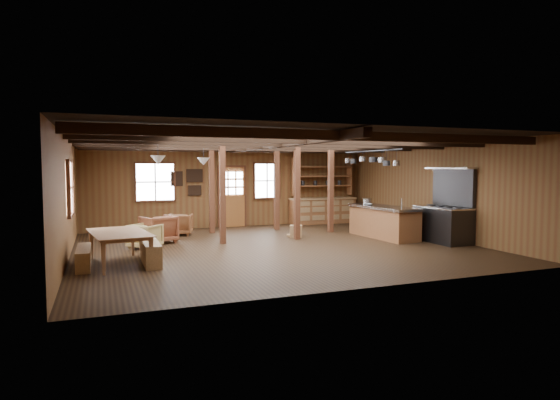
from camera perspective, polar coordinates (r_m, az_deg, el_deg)
name	(u,v)px	position (r m, az deg, el deg)	size (l,w,h in m)	color
room	(277,194)	(12.17, -0.39, 0.79)	(10.04, 9.04, 2.84)	black
ceiling_joists	(274,144)	(12.33, -0.68, 6.79)	(9.80, 8.82, 0.18)	black
timber_posts	(269,190)	(14.30, -1.38, 1.27)	(3.95, 2.35, 2.80)	#3F1F12
back_door	(232,202)	(16.43, -5.87, -0.21)	(1.02, 0.08, 2.15)	brown
window_back_left	(155,182)	(15.93, -14.97, 2.13)	(1.32, 0.06, 1.32)	white
window_back_right	(267,181)	(16.79, -1.61, 2.36)	(1.02, 0.06, 1.32)	white
window_left	(69,188)	(11.90, -24.28, 1.33)	(0.14, 1.24, 1.32)	white
notice_boards	(189,180)	(16.07, -11.06, 2.35)	(1.08, 0.03, 0.90)	silver
back_counter	(323,207)	(17.43, 5.21, -0.89)	(2.55, 0.60, 2.45)	brown
pendant_lamps	(183,161)	(12.54, -11.74, 4.70)	(1.86, 2.36, 0.66)	#29292C
pot_rack	(370,160)	(13.80, 10.97, 4.84)	(0.37, 3.00, 0.45)	#29292C
kitchen_island	(383,222)	(14.20, 12.50, -2.58)	(1.05, 2.55, 1.20)	brown
step_stool	(296,231)	(14.00, 1.94, -3.82)	(0.40, 0.28, 0.35)	brown
commercial_range	(445,218)	(13.80, 19.46, -2.13)	(0.86, 1.69, 2.08)	#29292C
dining_table	(121,248)	(10.63, -18.77, -5.58)	(1.99, 1.11, 0.70)	#8C5F3F
bench_wall	(84,257)	(10.65, -22.81, -6.46)	(0.28, 1.48, 0.41)	brown
bench_aisle	(150,251)	(10.69, -15.57, -6.06)	(0.33, 1.75, 0.48)	brown
armchair_a	(158,229)	(13.31, -14.60, -3.46)	(0.82, 0.84, 0.76)	brown
armchair_b	(180,224)	(14.74, -12.08, -2.92)	(0.70, 0.72, 0.66)	brown
armchair_c	(145,236)	(12.54, -16.13, -4.24)	(0.68, 0.70, 0.64)	olive
counter_pot	(367,201)	(15.03, 10.62, -0.11)	(0.28, 0.28, 0.17)	#AEB0B5
bowl	(368,205)	(14.22, 10.69, -0.55)	(0.24, 0.24, 0.06)	silver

